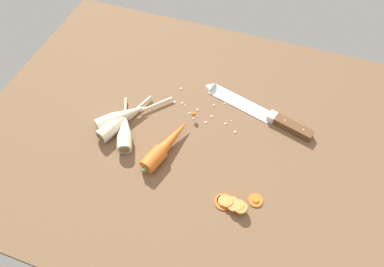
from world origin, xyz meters
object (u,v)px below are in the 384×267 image
(parsnip_front, at_px, (118,123))
(carrot_slice_stray_near, at_px, (256,200))
(carrot_slice_stack, at_px, (232,204))
(parsnip_mid_left, at_px, (125,131))
(chefs_knife, at_px, (254,108))
(parsnip_mid_right, at_px, (123,116))
(carrot_slice_stray_mid, at_px, (224,202))
(whole_carrot, at_px, (166,145))

(parsnip_front, xyz_separation_m, carrot_slice_stray_near, (0.41, -0.09, -0.02))
(carrot_slice_stack, distance_m, carrot_slice_stray_near, 0.06)
(parsnip_mid_left, bearing_deg, carrot_slice_stack, -17.63)
(chefs_knife, height_order, carrot_slice_stray_near, chefs_knife)
(chefs_knife, distance_m, parsnip_mid_right, 0.37)
(carrot_slice_stray_mid, bearing_deg, chefs_knife, 89.35)
(parsnip_mid_left, bearing_deg, whole_carrot, -3.33)
(chefs_knife, distance_m, parsnip_mid_left, 0.37)
(parsnip_mid_left, distance_m, parsnip_mid_right, 0.05)
(parsnip_mid_left, xyz_separation_m, carrot_slice_stack, (0.33, -0.10, -0.01))
(chefs_knife, relative_size, whole_carrot, 1.57)
(whole_carrot, distance_m, carrot_slice_stack, 0.23)
(parsnip_front, bearing_deg, carrot_slice_stray_near, -12.55)
(chefs_knife, xyz_separation_m, parsnip_mid_right, (-0.34, -0.16, 0.01))
(carrot_slice_stack, xyz_separation_m, carrot_slice_stray_mid, (-0.02, 0.00, -0.01))
(parsnip_mid_left, xyz_separation_m, carrot_slice_stray_near, (0.38, -0.07, -0.02))
(parsnip_mid_left, relative_size, carrot_slice_stray_mid, 4.18)
(parsnip_front, bearing_deg, whole_carrot, -9.42)
(whole_carrot, relative_size, parsnip_front, 1.14)
(chefs_knife, height_order, parsnip_front, parsnip_front)
(parsnip_front, relative_size, carrot_slice_stray_mid, 4.42)
(chefs_knife, xyz_separation_m, parsnip_front, (-0.34, -0.18, 0.01))
(parsnip_front, relative_size, carrot_slice_stray_near, 5.45)
(parsnip_mid_left, distance_m, carrot_slice_stray_mid, 0.32)
(parsnip_mid_right, bearing_deg, chefs_knife, 24.84)
(parsnip_mid_left, distance_m, carrot_slice_stack, 0.34)
(parsnip_front, height_order, carrot_slice_stray_near, parsnip_front)
(parsnip_front, distance_m, carrot_slice_stray_near, 0.42)
(parsnip_front, distance_m, parsnip_mid_left, 0.04)
(parsnip_front, height_order, carrot_slice_stack, parsnip_front)
(chefs_knife, height_order, carrot_slice_stray_mid, chefs_knife)
(parsnip_front, relative_size, carrot_slice_stack, 2.50)
(parsnip_mid_right, relative_size, carrot_slice_stray_mid, 4.27)
(parsnip_mid_right, distance_m, carrot_slice_stray_mid, 0.37)
(parsnip_mid_left, xyz_separation_m, parsnip_mid_right, (-0.03, 0.04, -0.00))
(whole_carrot, height_order, parsnip_front, whole_carrot)
(whole_carrot, relative_size, carrot_slice_stray_mid, 5.04)
(chefs_knife, bearing_deg, parsnip_front, -151.89)
(chefs_knife, bearing_deg, carrot_slice_stray_mid, -90.65)
(parsnip_mid_right, xyz_separation_m, carrot_slice_stack, (0.36, -0.15, -0.01))
(whole_carrot, bearing_deg, carrot_slice_stack, -25.35)
(chefs_knife, height_order, parsnip_mid_left, parsnip_mid_left)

